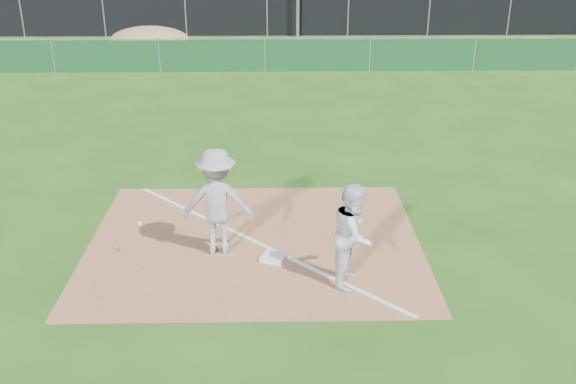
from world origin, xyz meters
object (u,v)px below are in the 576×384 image
object	(u,v)px
car_mid	(226,10)
car_right	(338,9)
first_base	(274,257)
car_left	(170,8)
play_at_first	(217,202)
runner	(354,235)

from	to	relation	value
car_mid	car_right	xyz separation A→B (m)	(6.27, 0.97, -0.09)
first_base	car_left	bearing A→B (deg)	101.95
car_left	car_mid	bearing A→B (deg)	-89.00
play_at_first	car_right	world-z (taller)	play_at_first
first_base	play_at_first	world-z (taller)	play_at_first
play_at_first	car_mid	world-z (taller)	play_at_first
play_at_first	car_left	world-z (taller)	play_at_first
play_at_first	car_left	bearing A→B (deg)	100.15
car_mid	play_at_first	bearing A→B (deg)	-174.79
car_left	play_at_first	bearing A→B (deg)	-147.71
play_at_first	car_left	xyz separation A→B (m)	(-4.92, 27.48, -0.26)
car_left	car_right	distance (m)	9.49
play_at_first	car_left	distance (m)	27.92
first_base	car_left	world-z (taller)	car_left
car_left	car_mid	xyz separation A→B (m)	(3.22, -1.24, 0.03)
car_right	car_mid	bearing A→B (deg)	87.83
car_mid	car_right	size ratio (longest dim) A/B	1.00
play_at_first	car_mid	distance (m)	26.30
car_mid	runner	bearing A→B (deg)	-170.30
play_at_first	car_right	xyz separation A→B (m)	(4.57, 27.21, -0.31)
runner	car_left	distance (m)	29.43
runner	car_left	world-z (taller)	runner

